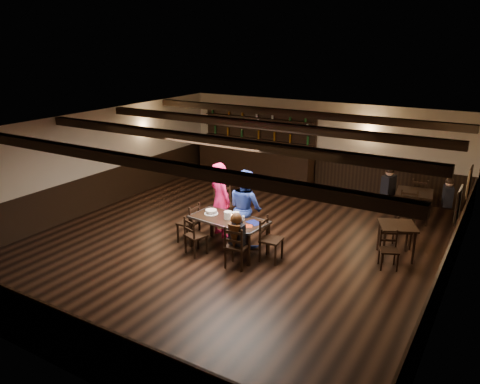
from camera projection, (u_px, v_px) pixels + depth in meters
The scene contains 25 objects.
ground at pixel (236, 243), 10.83m from camera, with size 10.00×10.00×0.00m, color black.
room_shell at pixel (237, 170), 10.31m from camera, with size 9.02×10.02×2.71m.
dining_table at pixel (229, 222), 10.25m from camera, with size 1.79×1.02×0.75m.
chair_near_left at pixel (193, 233), 10.09m from camera, with size 0.51×0.49×0.86m.
chair_near_right at pixel (235, 244), 9.47m from camera, with size 0.47×0.45×0.92m.
chair_end_left at pixel (191, 220), 10.71m from camera, with size 0.43×0.45×0.93m.
chair_end_right at pixel (268, 236), 9.85m from camera, with size 0.45×0.47×0.94m.
chair_far_pushed at pixel (222, 201), 11.85m from camera, with size 0.63×0.62×0.99m.
woman_pink at pixel (220, 200), 10.99m from camera, with size 0.66×0.43×1.80m, color #F02287.
man_blue at pixel (246, 208), 10.52m from camera, with size 0.86×0.67×1.76m, color navy.
seated_person at pixel (237, 231), 9.44m from camera, with size 0.31×0.47×0.76m.
cake at pixel (211, 212), 10.50m from camera, with size 0.31×0.31×0.10m.
plate_stack_a at pixel (228, 215), 10.21m from camera, with size 0.18×0.18×0.16m, color white.
plate_stack_b at pixel (236, 216), 10.10m from camera, with size 0.16×0.16×0.19m, color white.
tea_light at pixel (233, 218), 10.22m from camera, with size 0.05×0.05×0.06m.
salt_shaker at pixel (239, 222), 9.92m from camera, with size 0.03×0.03×0.08m, color silver.
pepper_shaker at pixel (240, 223), 9.90m from camera, with size 0.03×0.03×0.08m, color #A5A8AD.
drink_glass at pixel (243, 218), 10.14m from camera, with size 0.06×0.06×0.09m, color silver.
menu_red at pixel (246, 226), 9.83m from camera, with size 0.28×0.20×0.00m, color maroon.
menu_blue at pixel (254, 223), 10.00m from camera, with size 0.32×0.23×0.00m, color #101552.
bar_counter at pixel (256, 158), 15.48m from camera, with size 4.22×0.70×2.20m.
back_table_a at pixel (397, 229), 9.94m from camera, with size 0.98×0.98×0.75m.
back_table_b at pixel (414, 195), 12.05m from camera, with size 0.99×0.99×0.75m.
bg_patron_left at pixel (389, 181), 12.48m from camera, with size 0.34×0.44×0.81m.
bg_patron_right at pixel (448, 192), 11.74m from camera, with size 0.31×0.40×0.74m.
Camera 1 is at (5.17, -8.47, 4.50)m, focal length 35.00 mm.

